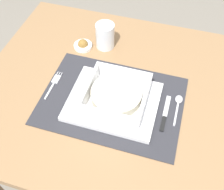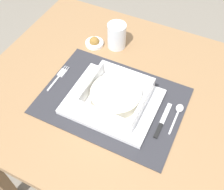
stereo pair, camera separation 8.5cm
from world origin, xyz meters
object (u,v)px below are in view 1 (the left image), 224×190
porridge_bowl (116,96)px  fork (54,82)px  dining_table (123,108)px  spoon (178,102)px  condiment_saucer (83,45)px  drinking_glass (105,37)px  butter_knife (165,115)px

porridge_bowl → fork: (-0.22, 0.02, -0.04)m
dining_table → fork: bearing=-170.8°
spoon → condiment_saucer: size_ratio=1.71×
porridge_bowl → drinking_glass: drinking_glass is taller
condiment_saucer → dining_table: bearing=-38.1°
drinking_glass → condiment_saucer: 0.09m
porridge_bowl → spoon: 0.20m
dining_table → condiment_saucer: condiment_saucer is taller
fork → drinking_glass: (0.11, 0.23, 0.04)m
butter_knife → condiment_saucer: (-0.35, 0.22, 0.00)m
porridge_bowl → spoon: size_ratio=1.57×
spoon → porridge_bowl: bearing=-163.6°
porridge_bowl → condiment_saucer: 0.30m
porridge_bowl → butter_knife: size_ratio=1.36×
condiment_saucer → butter_knife: bearing=-32.5°
drinking_glass → butter_knife: bearing=-43.1°
dining_table → spoon: spoon is taller
butter_knife → drinking_glass: bearing=132.9°
fork → spoon: bearing=8.0°
fork → spoon: spoon is taller
fork → butter_knife: size_ratio=0.94×
dining_table → condiment_saucer: (-0.21, 0.16, 0.11)m
drinking_glass → spoon: bearing=-32.7°
spoon → fork: bearing=-175.5°
fork → drinking_glass: 0.26m
spoon → drinking_glass: (-0.31, 0.20, 0.04)m
drinking_glass → condiment_saucer: (-0.08, -0.03, -0.03)m
butter_knife → condiment_saucer: bearing=143.5°
drinking_glass → condiment_saucer: size_ratio=1.39×
condiment_saucer → fork: bearing=-98.2°
porridge_bowl → butter_knife: (0.16, -0.00, -0.04)m
spoon → condiment_saucer: 0.42m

